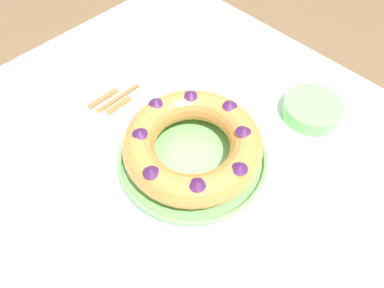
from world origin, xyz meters
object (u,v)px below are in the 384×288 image
fork (130,90)px  side_bowl (312,109)px  serving_dish (192,156)px  bundt_cake (192,144)px  serving_knife (115,91)px  cake_knife (129,99)px

fork → side_bowl: bearing=37.3°
serving_dish → bundt_cake: bearing=33.7°
fork → serving_dish: bearing=-5.8°
bundt_cake → serving_knife: (-0.31, 0.01, -0.06)m
serving_dish → fork: size_ratio=1.85×
serving_knife → side_bowl: size_ratio=1.38×
fork → side_bowl: side_bowl is taller
serving_dish → side_bowl: side_bowl is taller
bundt_cake → side_bowl: 0.34m
serving_dish → bundt_cake: (0.00, 0.00, 0.05)m
bundt_cake → side_bowl: bundt_cake is taller
bundt_cake → serving_knife: size_ratio=1.53×
bundt_cake → cake_knife: bundt_cake is taller
serving_dish → serving_knife: bearing=177.9°
serving_knife → cake_knife: (0.05, 0.01, 0.00)m
cake_knife → side_bowl: (0.38, 0.30, 0.02)m
serving_dish → fork: bearing=171.8°
serving_dish → cake_knife: (-0.26, 0.02, -0.01)m
bundt_cake → side_bowl: bearing=69.8°
bundt_cake → serving_knife: 0.32m
serving_knife → side_bowl: bearing=30.7°
fork → cake_knife: bearing=-41.0°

